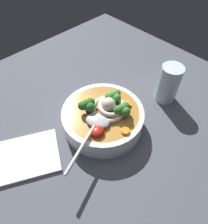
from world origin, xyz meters
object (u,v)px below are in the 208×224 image
soup_spoon (95,125)px  drinking_glass (168,84)px  soup_bowl (104,119)px  noodle_pile (109,107)px  folded_napkin (25,157)px

soup_spoon → drinking_glass: bearing=150.7°
soup_bowl → noodle_pile: noodle_pile is taller
noodle_pile → drinking_glass: 19.66cm
noodle_pile → folded_napkin: size_ratio=0.62×
folded_napkin → soup_spoon: bearing=-27.4°
folded_napkin → noodle_pile: bearing=-17.4°
noodle_pile → folded_napkin: (-21.86, 6.83, -6.51)cm
noodle_pile → folded_napkin: 23.81cm
noodle_pile → folded_napkin: bearing=162.6°
drinking_glass → folded_napkin: bearing=164.0°
folded_napkin → soup_bowl: bearing=-17.2°
soup_spoon → drinking_glass: 25.37cm
noodle_pile → drinking_glass: (19.02, -4.86, -1.13)cm
noodle_pile → soup_spoon: noodle_pile is taller
soup_bowl → soup_spoon: (-4.73, -1.84, 3.54)cm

